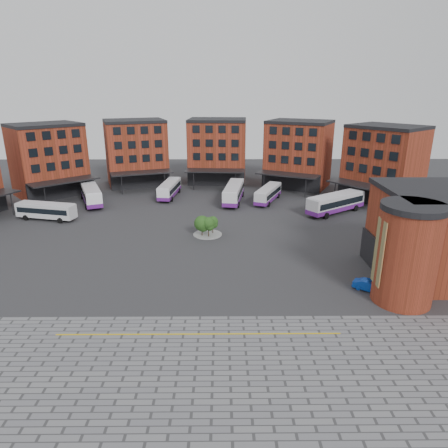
{
  "coord_description": "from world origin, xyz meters",
  "views": [
    {
      "loc": [
        4.09,
        -45.19,
        21.36
      ],
      "look_at": [
        4.47,
        5.4,
        4.0
      ],
      "focal_mm": 32.0,
      "sensor_mm": 36.0,
      "label": 1
    }
  ],
  "objects_px": {
    "bus_b": "(91,194)",
    "blue_car": "(370,286)",
    "tree_island": "(206,225)",
    "bus_a": "(46,210)",
    "bus_e": "(268,194)",
    "bus_c": "(170,189)",
    "bus_f": "(336,203)",
    "bus_d": "(234,193)"
  },
  "relations": [
    {
      "from": "bus_d",
      "to": "blue_car",
      "type": "xyz_separation_m",
      "value": [
        13.98,
        -36.49,
        -1.26
      ]
    },
    {
      "from": "bus_a",
      "to": "bus_e",
      "type": "relative_size",
      "value": 0.99
    },
    {
      "from": "bus_c",
      "to": "blue_car",
      "type": "height_order",
      "value": "bus_c"
    },
    {
      "from": "bus_f",
      "to": "blue_car",
      "type": "relative_size",
      "value": 3.19
    },
    {
      "from": "bus_b",
      "to": "bus_c",
      "type": "height_order",
      "value": "bus_b"
    },
    {
      "from": "bus_c",
      "to": "bus_e",
      "type": "relative_size",
      "value": 1.04
    },
    {
      "from": "bus_a",
      "to": "blue_car",
      "type": "height_order",
      "value": "bus_a"
    },
    {
      "from": "tree_island",
      "to": "bus_d",
      "type": "xyz_separation_m",
      "value": [
        4.73,
        19.06,
        0.05
      ]
    },
    {
      "from": "bus_b",
      "to": "bus_f",
      "type": "relative_size",
      "value": 1.05
    },
    {
      "from": "bus_e",
      "to": "bus_c",
      "type": "bearing_deg",
      "value": -167.84
    },
    {
      "from": "bus_c",
      "to": "bus_d",
      "type": "xyz_separation_m",
      "value": [
        13.04,
        -3.86,
        0.21
      ]
    },
    {
      "from": "bus_b",
      "to": "blue_car",
      "type": "xyz_separation_m",
      "value": [
        41.6,
        -35.58,
        -1.27
      ]
    },
    {
      "from": "bus_b",
      "to": "bus_f",
      "type": "height_order",
      "value": "bus_f"
    },
    {
      "from": "bus_b",
      "to": "blue_car",
      "type": "distance_m",
      "value": 54.76
    },
    {
      "from": "tree_island",
      "to": "bus_c",
      "type": "relative_size",
      "value": 0.39
    },
    {
      "from": "tree_island",
      "to": "bus_a",
      "type": "height_order",
      "value": "tree_island"
    },
    {
      "from": "tree_island",
      "to": "blue_car",
      "type": "bearing_deg",
      "value": -42.98
    },
    {
      "from": "tree_island",
      "to": "bus_a",
      "type": "xyz_separation_m",
      "value": [
        -27.4,
        8.05,
        -0.1
      ]
    },
    {
      "from": "bus_d",
      "to": "bus_f",
      "type": "height_order",
      "value": "bus_f"
    },
    {
      "from": "bus_f",
      "to": "tree_island",
      "type": "bearing_deg",
      "value": -98.01
    },
    {
      "from": "tree_island",
      "to": "bus_a",
      "type": "bearing_deg",
      "value": 163.62
    },
    {
      "from": "bus_e",
      "to": "blue_car",
      "type": "height_order",
      "value": "bus_e"
    },
    {
      "from": "bus_f",
      "to": "bus_b",
      "type": "bearing_deg",
      "value": -133.16
    },
    {
      "from": "bus_a",
      "to": "bus_c",
      "type": "xyz_separation_m",
      "value": [
        19.09,
        14.87,
        -0.06
      ]
    },
    {
      "from": "bus_e",
      "to": "blue_car",
      "type": "xyz_separation_m",
      "value": [
        7.22,
        -36.52,
        -1.01
      ]
    },
    {
      "from": "tree_island",
      "to": "bus_b",
      "type": "height_order",
      "value": "bus_b"
    },
    {
      "from": "bus_d",
      "to": "bus_f",
      "type": "distance_m",
      "value": 19.51
    },
    {
      "from": "tree_island",
      "to": "blue_car",
      "type": "height_order",
      "value": "tree_island"
    },
    {
      "from": "bus_d",
      "to": "bus_e",
      "type": "xyz_separation_m",
      "value": [
        6.76,
        0.03,
        -0.26
      ]
    },
    {
      "from": "bus_b",
      "to": "bus_a",
      "type": "bearing_deg",
      "value": -137.24
    },
    {
      "from": "tree_island",
      "to": "bus_b",
      "type": "distance_m",
      "value": 29.21
    },
    {
      "from": "bus_a",
      "to": "bus_f",
      "type": "height_order",
      "value": "bus_f"
    },
    {
      "from": "bus_a",
      "to": "bus_e",
      "type": "bearing_deg",
      "value": -60.51
    },
    {
      "from": "blue_car",
      "to": "bus_d",
      "type": "bearing_deg",
      "value": 54.95
    },
    {
      "from": "bus_d",
      "to": "blue_car",
      "type": "relative_size",
      "value": 3.39
    },
    {
      "from": "bus_e",
      "to": "bus_b",
      "type": "bearing_deg",
      "value": -155.33
    },
    {
      "from": "bus_b",
      "to": "bus_f",
      "type": "distance_m",
      "value": 46.09
    },
    {
      "from": "bus_d",
      "to": "bus_a",
      "type": "bearing_deg",
      "value": -152.23
    },
    {
      "from": "bus_f",
      "to": "bus_c",
      "type": "bearing_deg",
      "value": -145.06
    },
    {
      "from": "bus_c",
      "to": "bus_b",
      "type": "bearing_deg",
      "value": -155.47
    },
    {
      "from": "blue_car",
      "to": "bus_c",
      "type": "bearing_deg",
      "value": 67.8
    },
    {
      "from": "bus_b",
      "to": "blue_car",
      "type": "relative_size",
      "value": 3.35
    }
  ]
}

